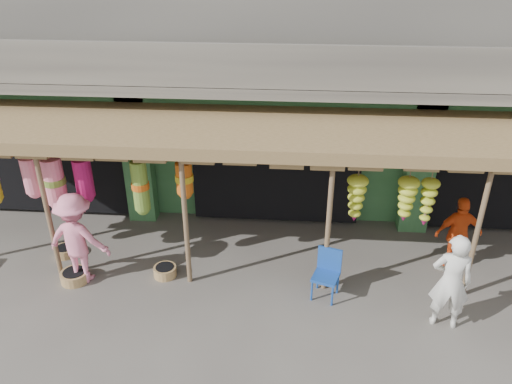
# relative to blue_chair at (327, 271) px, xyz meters

# --- Properties ---
(ground) EXTENTS (80.00, 80.00, 0.00)m
(ground) POSITION_rel_blue_chair_xyz_m (-1.03, 0.38, -0.51)
(ground) COLOR #514C47
(ground) RESTS_ON ground
(building) EXTENTS (16.40, 6.80, 7.00)m
(building) POSITION_rel_blue_chair_xyz_m (-1.03, 5.24, 2.86)
(building) COLOR gray
(building) RESTS_ON ground
(awning) EXTENTS (14.00, 2.70, 2.79)m
(awning) POSITION_rel_blue_chair_xyz_m (-1.19, 1.17, 2.06)
(awning) COLOR brown
(awning) RESTS_ON ground
(blue_chair) EXTENTS (0.55, 0.56, 0.91)m
(blue_chair) POSITION_rel_blue_chair_xyz_m (0.00, 0.00, 0.00)
(blue_chair) COLOR #17439B
(blue_chair) RESTS_ON ground
(basket_left) EXTENTS (0.55, 0.55, 0.18)m
(basket_left) POSITION_rel_blue_chair_xyz_m (-5.21, 0.81, -0.42)
(basket_left) COLOR olive
(basket_left) RESTS_ON ground
(basket_mid) EXTENTS (0.52, 0.52, 0.20)m
(basket_mid) POSITION_rel_blue_chair_xyz_m (-4.68, 0.01, -0.41)
(basket_mid) COLOR olive
(basket_mid) RESTS_ON ground
(basket_right) EXTENTS (0.55, 0.55, 0.20)m
(basket_right) POSITION_rel_blue_chair_xyz_m (-3.03, 0.30, -0.41)
(basket_right) COLOR olive
(basket_right) RESTS_ON ground
(person_front) EXTENTS (0.69, 0.51, 1.74)m
(person_front) POSITION_rel_blue_chair_xyz_m (1.91, -0.63, 0.36)
(person_front) COLOR silver
(person_front) RESTS_ON ground
(person_vendor) EXTENTS (0.92, 0.46, 1.51)m
(person_vendor) POSITION_rel_blue_chair_xyz_m (2.51, 1.04, 0.25)
(person_vendor) COLOR #E34A15
(person_vendor) RESTS_ON ground
(person_shopper) EXTENTS (1.22, 0.78, 1.78)m
(person_shopper) POSITION_rel_blue_chair_xyz_m (-4.53, 0.09, 0.38)
(person_shopper) COLOR pink
(person_shopper) RESTS_ON ground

